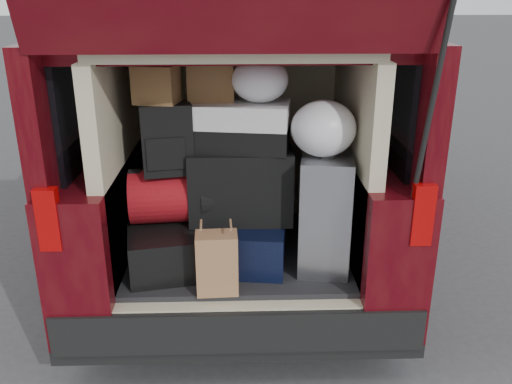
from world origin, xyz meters
TOP-DOWN VIEW (x-y plane):
  - ground at (0.00, 0.00)m, footprint 80.00×80.00m
  - minivan at (0.00, 1.86)m, footprint 1.90×5.35m
  - load_floor at (0.00, 0.28)m, footprint 1.24×1.05m
  - black_hardshell at (-0.39, 0.13)m, footprint 0.54×0.67m
  - navy_hardshell at (0.04, 0.16)m, footprint 0.52×0.60m
  - silver_roller at (0.48, 0.09)m, footprint 0.33×0.46m
  - kraft_bag at (-0.11, -0.20)m, footprint 0.21×0.14m
  - red_duffel at (-0.36, 0.17)m, footprint 0.48×0.34m
  - black_soft_case at (0.02, 0.19)m, footprint 0.56×0.34m
  - backpack at (-0.37, 0.13)m, footprint 0.29×0.21m
  - twotone_duffel at (-0.00, 0.20)m, footprint 0.60×0.37m
  - grocery_sack_lower at (-0.40, 0.15)m, footprint 0.24×0.21m
  - grocery_sack_upper at (-0.13, 0.27)m, footprint 0.25×0.20m
  - plastic_bag_center at (0.12, 0.19)m, footprint 0.34×0.32m
  - plastic_bag_right at (0.44, 0.06)m, footprint 0.36×0.34m

SIDE VIEW (x-z plane):
  - ground at x=0.00m, z-range 0.00..0.00m
  - load_floor at x=0.00m, z-range 0.00..0.55m
  - black_hardshell at x=-0.39m, z-range 0.55..0.79m
  - navy_hardshell at x=0.04m, z-range 0.55..0.79m
  - kraft_bag at x=-0.11m, z-range 0.55..0.87m
  - silver_roller at x=0.48m, z-range 0.55..1.19m
  - minivan at x=0.00m, z-range -0.47..2.29m
  - red_duffel at x=-0.36m, z-range 0.79..1.08m
  - black_soft_case at x=0.02m, z-range 0.79..1.19m
  - backpack at x=-0.37m, z-range 1.08..1.46m
  - twotone_duffel at x=0.00m, z-range 1.19..1.44m
  - plastic_bag_right at x=0.44m, z-range 1.19..1.48m
  - grocery_sack_lower at x=-0.40m, z-range 1.46..1.65m
  - plastic_bag_center at x=0.12m, z-range 1.44..1.68m
  - grocery_sack_upper at x=-0.13m, z-range 1.44..1.69m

